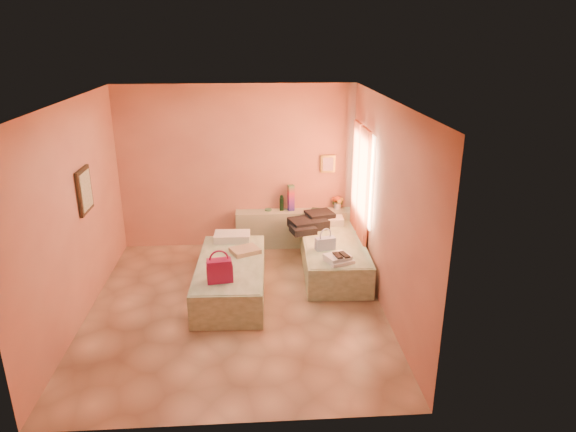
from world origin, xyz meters
name	(u,v)px	position (x,y,z in m)	size (l,w,h in m)	color
ground	(237,307)	(0.00, 0.00, 0.00)	(4.50, 4.50, 0.00)	tan
room_walls	(248,171)	(0.21, 0.57, 1.79)	(4.02, 4.51, 2.81)	tan
headboard_ledge	(295,228)	(0.98, 2.10, 0.33)	(2.05, 0.30, 0.65)	#9CAA8B
bed_left	(231,278)	(-0.08, 0.40, 0.25)	(0.90, 2.00, 0.50)	beige
bed_right	(333,256)	(1.50, 1.05, 0.25)	(0.90, 2.00, 0.50)	beige
water_bottle	(282,203)	(0.75, 2.15, 0.78)	(0.07, 0.07, 0.26)	#12331B
rainbow_box	(291,198)	(0.91, 2.14, 0.88)	(0.10, 0.10, 0.46)	maroon
small_dish	(268,210)	(0.51, 2.15, 0.66)	(0.12, 0.12, 0.03)	#4C8C5F
green_book	(316,209)	(1.35, 2.11, 0.66)	(0.17, 0.12, 0.03)	#24432C
flower_vase	(338,201)	(1.73, 2.15, 0.79)	(0.21, 0.21, 0.28)	white
magenta_handbag	(219,270)	(-0.20, -0.19, 0.66)	(0.33, 0.19, 0.31)	maroon
khaki_garment	(245,251)	(0.12, 0.71, 0.53)	(0.39, 0.32, 0.07)	tan
clothes_pile	(312,222)	(1.22, 1.66, 0.60)	(0.65, 0.65, 0.20)	black
blue_handbag	(325,244)	(1.32, 0.75, 0.60)	(0.30, 0.13, 0.19)	#40579A
towel_stack	(339,259)	(1.46, 0.29, 0.55)	(0.35, 0.30, 0.10)	white
sandal_pair	(341,255)	(1.48, 0.28, 0.61)	(0.16, 0.22, 0.02)	black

